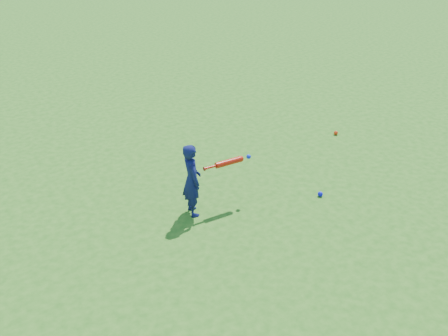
# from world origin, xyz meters

# --- Properties ---
(ground) EXTENTS (80.00, 80.00, 0.00)m
(ground) POSITION_xyz_m (0.00, 0.00, 0.00)
(ground) COLOR #2A6818
(ground) RESTS_ON ground
(child) EXTENTS (0.31, 0.41, 1.04)m
(child) POSITION_xyz_m (0.29, -0.50, 0.52)
(child) COLOR #10154C
(child) RESTS_ON ground
(ground_ball_red) EXTENTS (0.08, 0.08, 0.08)m
(ground_ball_red) POSITION_xyz_m (3.77, 0.45, 0.04)
(ground_ball_red) COLOR red
(ground_ball_red) RESTS_ON ground
(ground_ball_blue) EXTENTS (0.07, 0.07, 0.07)m
(ground_ball_blue) POSITION_xyz_m (2.09, -1.08, 0.04)
(ground_ball_blue) COLOR #0D0EE8
(ground_ball_blue) RESTS_ON ground
(bat_swing) EXTENTS (0.74, 0.09, 0.08)m
(bat_swing) POSITION_xyz_m (0.87, -0.55, 0.66)
(bat_swing) COLOR red
(bat_swing) RESTS_ON ground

